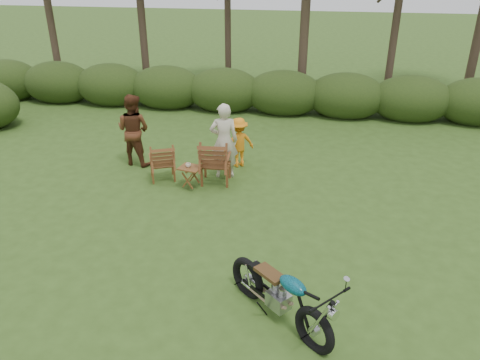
% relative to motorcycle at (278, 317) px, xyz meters
% --- Properties ---
extents(ground, '(80.00, 80.00, 0.00)m').
position_rel_motorcycle_xyz_m(ground, '(-0.81, 0.78, 0.00)').
color(ground, '#2F4918').
rests_on(ground, ground).
extents(motorcycle, '(1.96, 1.86, 1.12)m').
position_rel_motorcycle_xyz_m(motorcycle, '(0.00, 0.00, 0.00)').
color(motorcycle, '#0A7A8E').
rests_on(motorcycle, ground).
extents(lawn_chair_right, '(0.78, 0.78, 1.06)m').
position_rel_motorcycle_xyz_m(lawn_chair_right, '(-1.86, 4.20, 0.00)').
color(lawn_chair_right, '#5E3117').
rests_on(lawn_chair_right, ground).
extents(lawn_chair_left, '(0.82, 0.82, 0.90)m').
position_rel_motorcycle_xyz_m(lawn_chair_left, '(-3.11, 4.16, 0.00)').
color(lawn_chair_left, brown).
rests_on(lawn_chair_left, ground).
extents(side_table, '(0.58, 0.52, 0.51)m').
position_rel_motorcycle_xyz_m(side_table, '(-2.34, 3.82, 0.26)').
color(side_table, '#5B3616').
rests_on(side_table, ground).
extents(cup, '(0.14, 0.14, 0.09)m').
position_rel_motorcycle_xyz_m(cup, '(-2.39, 3.82, 0.56)').
color(cup, beige).
rests_on(cup, side_table).
extents(adult_a, '(0.72, 0.55, 1.78)m').
position_rel_motorcycle_xyz_m(adult_a, '(-1.73, 4.57, 0.00)').
color(adult_a, beige).
rests_on(adult_a, ground).
extents(adult_b, '(0.98, 0.83, 1.77)m').
position_rel_motorcycle_xyz_m(adult_b, '(-4.06, 4.92, 0.00)').
color(adult_b, '#522A17').
rests_on(adult_b, ground).
extents(child, '(0.92, 0.82, 1.24)m').
position_rel_motorcycle_xyz_m(child, '(-1.51, 5.21, 0.00)').
color(child, orange).
rests_on(child, ground).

